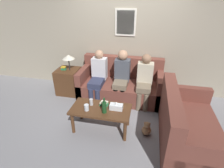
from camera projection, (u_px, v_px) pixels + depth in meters
ground_plane at (116, 108)px, 3.92m from camera, size 16.00×16.00×0.00m
wall_back at (125, 40)px, 4.20m from camera, size 9.00×0.08×2.60m
couch_main at (121, 85)px, 4.25m from camera, size 1.94×0.91×0.94m
couch_side at (186, 127)px, 2.90m from camera, size 0.91×1.60×0.94m
coffee_table at (101, 111)px, 3.16m from camera, size 1.07×0.54×0.46m
side_table_with_lamp at (69, 80)px, 4.41m from camera, size 0.54×0.54×1.01m
wine_bottle at (104, 107)px, 2.97m from camera, size 0.08×0.08×0.29m
drinking_glass at (87, 107)px, 3.05m from camera, size 0.08×0.08×0.11m
book_stack at (104, 103)px, 3.21m from camera, size 0.15×0.13×0.06m
soda_can at (91, 102)px, 3.20m from camera, size 0.07×0.07×0.12m
tissue_box at (116, 107)px, 3.08m from camera, size 0.23×0.12×0.15m
person_left at (98, 74)px, 4.07m from camera, size 0.34×0.66×1.15m
person_middle at (122, 75)px, 3.97m from camera, size 0.34×0.59×1.19m
person_right at (145, 79)px, 3.83m from camera, size 0.34×0.57×1.15m
teddy_bear at (147, 129)px, 3.15m from camera, size 0.17×0.17×0.27m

